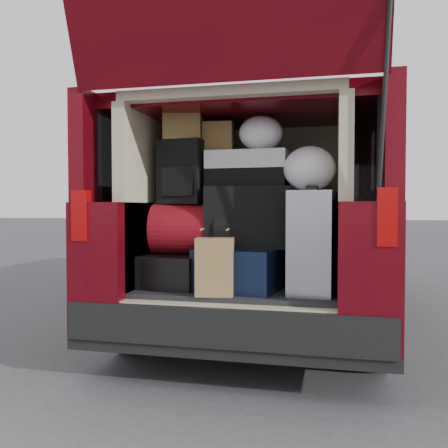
{
  "coord_description": "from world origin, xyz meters",
  "views": [
    {
      "loc": [
        0.6,
        -2.87,
        1.07
      ],
      "look_at": [
        -0.12,
        0.2,
        0.96
      ],
      "focal_mm": 38.0,
      "sensor_mm": 36.0,
      "label": 1
    }
  ],
  "objects_px": {
    "black_soft_case": "(249,217)",
    "twotone_duffel": "(248,169)",
    "backpack": "(182,172)",
    "red_duffel": "(192,229)",
    "black_hardshell": "(180,270)",
    "navy_hardshell": "(244,267)",
    "kraft_bag": "(215,267)",
    "silver_roller": "(313,242)"
  },
  "relations": [
    {
      "from": "red_duffel",
      "to": "backpack",
      "type": "xyz_separation_m",
      "value": [
        -0.07,
        0.02,
        0.38
      ]
    },
    {
      "from": "kraft_bag",
      "to": "backpack",
      "type": "distance_m",
      "value": 0.74
    },
    {
      "from": "navy_hardshell",
      "to": "twotone_duffel",
      "type": "height_order",
      "value": "twotone_duffel"
    },
    {
      "from": "twotone_duffel",
      "to": "backpack",
      "type": "bearing_deg",
      "value": -169.08
    },
    {
      "from": "silver_roller",
      "to": "backpack",
      "type": "relative_size",
      "value": 1.46
    },
    {
      "from": "red_duffel",
      "to": "black_hardshell",
      "type": "bearing_deg",
      "value": -179.03
    },
    {
      "from": "silver_roller",
      "to": "red_duffel",
      "type": "bearing_deg",
      "value": 178.28
    },
    {
      "from": "kraft_bag",
      "to": "twotone_duffel",
      "type": "height_order",
      "value": "twotone_duffel"
    },
    {
      "from": "backpack",
      "to": "twotone_duffel",
      "type": "distance_m",
      "value": 0.44
    },
    {
      "from": "black_hardshell",
      "to": "kraft_bag",
      "type": "distance_m",
      "value": 0.45
    },
    {
      "from": "black_soft_case",
      "to": "backpack",
      "type": "distance_m",
      "value": 0.54
    },
    {
      "from": "black_hardshell",
      "to": "silver_roller",
      "type": "distance_m",
      "value": 0.9
    },
    {
      "from": "black_hardshell",
      "to": "backpack",
      "type": "distance_m",
      "value": 0.65
    },
    {
      "from": "black_hardshell",
      "to": "kraft_bag",
      "type": "relative_size",
      "value": 1.53
    },
    {
      "from": "navy_hardshell",
      "to": "black_soft_case",
      "type": "xyz_separation_m",
      "value": [
        0.03,
        0.03,
        0.33
      ]
    },
    {
      "from": "black_hardshell",
      "to": "twotone_duffel",
      "type": "height_order",
      "value": "twotone_duffel"
    },
    {
      "from": "navy_hardshell",
      "to": "silver_roller",
      "type": "relative_size",
      "value": 0.97
    },
    {
      "from": "navy_hardshell",
      "to": "red_duffel",
      "type": "distance_m",
      "value": 0.43
    },
    {
      "from": "black_soft_case",
      "to": "twotone_duffel",
      "type": "height_order",
      "value": "twotone_duffel"
    },
    {
      "from": "navy_hardshell",
      "to": "backpack",
      "type": "relative_size",
      "value": 1.41
    },
    {
      "from": "black_soft_case",
      "to": "silver_roller",
      "type": "bearing_deg",
      "value": -20.33
    },
    {
      "from": "kraft_bag",
      "to": "silver_roller",
      "type": "bearing_deg",
      "value": 13.56
    },
    {
      "from": "navy_hardshell",
      "to": "kraft_bag",
      "type": "relative_size",
      "value": 1.76
    },
    {
      "from": "navy_hardshell",
      "to": "silver_roller",
      "type": "xyz_separation_m",
      "value": [
        0.44,
        -0.09,
        0.18
      ]
    },
    {
      "from": "navy_hardshell",
      "to": "kraft_bag",
      "type": "height_order",
      "value": "kraft_bag"
    },
    {
      "from": "silver_roller",
      "to": "red_duffel",
      "type": "relative_size",
      "value": 1.21
    },
    {
      "from": "black_hardshell",
      "to": "black_soft_case",
      "type": "distance_m",
      "value": 0.58
    },
    {
      "from": "silver_roller",
      "to": "kraft_bag",
      "type": "bearing_deg",
      "value": -153.35
    },
    {
      "from": "black_hardshell",
      "to": "twotone_duffel",
      "type": "distance_m",
      "value": 0.81
    },
    {
      "from": "silver_roller",
      "to": "backpack",
      "type": "bearing_deg",
      "value": 177.49
    },
    {
      "from": "black_hardshell",
      "to": "kraft_bag",
      "type": "height_order",
      "value": "kraft_bag"
    },
    {
      "from": "kraft_bag",
      "to": "black_soft_case",
      "type": "xyz_separation_m",
      "value": [
        0.14,
        0.34,
        0.29
      ]
    },
    {
      "from": "black_hardshell",
      "to": "backpack",
      "type": "relative_size",
      "value": 1.23
    },
    {
      "from": "twotone_duffel",
      "to": "red_duffel",
      "type": "bearing_deg",
      "value": -164.48
    },
    {
      "from": "navy_hardshell",
      "to": "silver_roller",
      "type": "height_order",
      "value": "silver_roller"
    },
    {
      "from": "red_duffel",
      "to": "backpack",
      "type": "height_order",
      "value": "backpack"
    },
    {
      "from": "silver_roller",
      "to": "twotone_duffel",
      "type": "height_order",
      "value": "twotone_duffel"
    },
    {
      "from": "silver_roller",
      "to": "black_soft_case",
      "type": "relative_size",
      "value": 1.14
    },
    {
      "from": "backpack",
      "to": "red_duffel",
      "type": "bearing_deg",
      "value": -8.8
    },
    {
      "from": "black_soft_case",
      "to": "black_hardshell",
      "type": "bearing_deg",
      "value": 178.95
    },
    {
      "from": "black_hardshell",
      "to": "navy_hardshell",
      "type": "distance_m",
      "value": 0.44
    },
    {
      "from": "silver_roller",
      "to": "black_soft_case",
      "type": "xyz_separation_m",
      "value": [
        -0.41,
        0.11,
        0.15
      ]
    }
  ]
}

